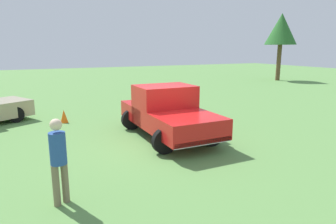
{
  "coord_description": "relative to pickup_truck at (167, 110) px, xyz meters",
  "views": [
    {
      "loc": [
        3.98,
        8.79,
        3.1
      ],
      "look_at": [
        -0.44,
        -0.36,
        0.9
      ],
      "focal_mm": 31.64,
      "sensor_mm": 36.0,
      "label": 1
    }
  ],
  "objects": [
    {
      "name": "person_visitor",
      "position": [
        3.97,
        3.39,
        0.07
      ],
      "size": [
        0.42,
        0.42,
        1.78
      ],
      "rotation": [
        0.0,
        0.0,
        2.0
      ],
      "color": "#7A6B51",
      "rests_on": "ground_plane"
    },
    {
      "name": "pickup_truck",
      "position": [
        0.0,
        0.0,
        0.0
      ],
      "size": [
        2.47,
        4.73,
        1.81
      ],
      "rotation": [
        0.0,
        0.0,
        1.57
      ],
      "color": "black",
      "rests_on": "ground_plane"
    },
    {
      "name": "ground_plane",
      "position": [
        0.44,
        0.48,
        -0.94
      ],
      "size": [
        80.0,
        80.0,
        0.0
      ],
      "primitive_type": "plane",
      "color": "#5B8C47"
    },
    {
      "name": "tree_back_left",
      "position": [
        -17.91,
        -12.23,
        3.87
      ],
      "size": [
        2.96,
        2.96,
        6.32
      ],
      "color": "brown",
      "rests_on": "ground_plane"
    },
    {
      "name": "traffic_cone",
      "position": [
        3.08,
        -3.63,
        -0.66
      ],
      "size": [
        0.32,
        0.32,
        0.55
      ],
      "primitive_type": "cone",
      "color": "orange",
      "rests_on": "ground_plane"
    }
  ]
}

